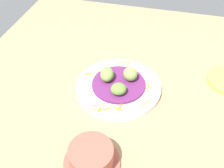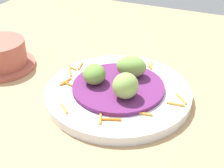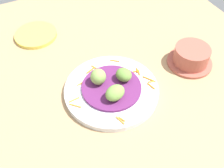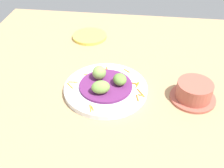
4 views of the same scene
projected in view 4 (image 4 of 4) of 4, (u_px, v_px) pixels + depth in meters
The scene contains 9 objects.
table_surface at pixel (108, 86), 88.37cm from camera, with size 110.00×110.00×2.00cm, color tan.
main_plate at pixel (107, 89), 84.27cm from camera, with size 26.03×26.03×1.69cm, color silver.
cabbage_bed at pixel (107, 86), 83.51cm from camera, with size 16.42×16.42×0.79cm, color #60235B.
carrot_garnish at pixel (111, 85), 84.14cm from camera, with size 22.38×24.62×0.40cm.
guac_scoop_left at pixel (99, 73), 84.50cm from camera, with size 4.23×4.40×4.43cm, color #84A851.
guac_scoop_center at pixel (101, 87), 79.13cm from camera, with size 5.48×4.13×3.94cm, color #759E47.
guac_scoop_right at pixel (120, 79), 82.51cm from camera, with size 4.10×4.58×3.47cm, color olive.
side_plate_small at pixel (90, 36), 111.92cm from camera, with size 14.05×14.05×1.18cm, color #E0CC4C.
terracotta_bowl at pixel (194, 92), 80.17cm from camera, with size 13.64×13.64×5.89cm.
Camera 4 is at (-68.42, -10.34, 55.98)cm, focal length 43.26 mm.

